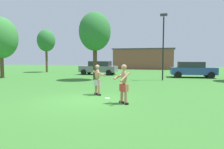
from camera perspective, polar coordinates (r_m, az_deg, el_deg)
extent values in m
plane|color=#38752D|center=(9.67, -7.44, -7.24)|extent=(80.00, 80.00, 0.00)
cube|color=black|center=(11.21, -4.44, -5.32)|extent=(0.27, 0.26, 0.09)
cylinder|color=tan|center=(11.15, -4.45, -3.50)|extent=(0.13, 0.13, 0.81)
cube|color=black|center=(10.91, -3.63, -5.59)|extent=(0.27, 0.26, 0.09)
cylinder|color=tan|center=(10.86, -3.64, -3.72)|extent=(0.13, 0.13, 0.81)
cube|color=#B7B7BC|center=(10.97, -4.06, -2.27)|extent=(0.43, 0.42, 0.29)
ellipsoid|color=tan|center=(10.92, -4.07, 0.01)|extent=(0.40, 0.39, 0.58)
cylinder|color=tan|center=(11.17, -4.16, 0.26)|extent=(0.39, 0.47, 0.37)
cylinder|color=tan|center=(10.77, -3.04, 0.10)|extent=(0.36, 0.52, 0.29)
sphere|color=tan|center=(10.90, -4.08, 2.15)|extent=(0.22, 0.22, 0.22)
cone|color=#194CA5|center=(10.90, -4.09, 2.48)|extent=(0.33, 0.33, 0.12)
cube|color=black|center=(8.87, 3.85, -8.00)|extent=(0.27, 0.26, 0.09)
cylinder|color=tan|center=(8.79, 3.86, -5.58)|extent=(0.13, 0.13, 0.85)
cube|color=black|center=(9.11, 2.72, -7.65)|extent=(0.27, 0.26, 0.09)
cylinder|color=tan|center=(9.04, 2.73, -5.29)|extent=(0.13, 0.13, 0.85)
cube|color=red|center=(8.87, 3.30, -3.71)|extent=(0.42, 0.41, 0.31)
ellipsoid|color=tan|center=(8.82, 3.31, -0.74)|extent=(0.39, 0.38, 0.62)
cylinder|color=tan|center=(8.58, 3.61, -0.69)|extent=(0.38, 0.49, 0.40)
cylinder|color=tan|center=(8.94, 1.98, -0.46)|extent=(0.44, 0.50, 0.31)
sphere|color=tan|center=(8.79, 3.33, 2.06)|extent=(0.24, 0.24, 0.24)
cylinder|color=white|center=(10.11, -1.32, -6.60)|extent=(0.24, 0.24, 0.03)
cube|color=slate|center=(24.20, -3.78, 1.57)|extent=(4.35, 1.91, 0.70)
cube|color=#282D33|center=(24.12, -3.33, 3.06)|extent=(2.45, 1.65, 0.56)
cylinder|color=black|center=(23.91, -7.88, 0.65)|extent=(0.65, 0.24, 0.64)
cylinder|color=black|center=(25.58, -6.34, 0.93)|extent=(0.65, 0.24, 0.64)
cylinder|color=black|center=(22.93, -0.91, 0.53)|extent=(0.65, 0.24, 0.64)
cylinder|color=black|center=(24.66, 0.21, 0.82)|extent=(0.65, 0.24, 0.64)
cube|color=#2D478C|center=(22.13, 21.50, 0.95)|extent=(4.45, 2.19, 0.70)
cube|color=#282D33|center=(22.06, 21.04, 2.60)|extent=(2.54, 1.80, 0.56)
cylinder|color=black|center=(23.35, 24.70, 0.17)|extent=(0.66, 0.28, 0.64)
cylinder|color=black|center=(21.61, 25.83, -0.20)|extent=(0.66, 0.28, 0.64)
cylinder|color=black|center=(22.81, 17.34, 0.29)|extent=(0.66, 0.28, 0.64)
cylinder|color=black|center=(21.03, 17.89, -0.08)|extent=(0.66, 0.28, 0.64)
cylinder|color=black|center=(18.54, 14.00, 6.92)|extent=(0.12, 0.12, 5.51)
cube|color=#333338|center=(18.88, 14.18, 15.75)|extent=(0.60, 0.24, 0.20)
cube|color=brown|center=(37.33, 8.84, 4.23)|extent=(10.24, 4.74, 3.43)
cube|color=#3F3F44|center=(37.36, 8.87, 6.98)|extent=(10.65, 4.93, 0.16)
cylinder|color=brown|center=(22.90, -28.23, 2.31)|extent=(0.35, 0.35, 2.51)
ellipsoid|color=#387F38|center=(22.97, -28.49, 8.94)|extent=(3.19, 3.19, 4.01)
cylinder|color=brown|center=(29.42, -17.67, 3.79)|extent=(0.29, 0.29, 3.26)
ellipsoid|color=#2D7033|center=(29.51, -17.80, 8.97)|extent=(2.40, 2.40, 2.96)
cylinder|color=#4C3823|center=(18.32, -4.72, 3.30)|extent=(0.36, 0.36, 3.10)
ellipsoid|color=#2D7033|center=(18.46, -4.78, 11.81)|extent=(2.79, 2.79, 3.38)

